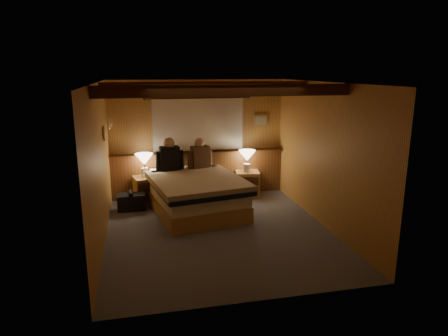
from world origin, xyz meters
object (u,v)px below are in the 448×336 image
object	(u,v)px
bed	(196,194)
lamp_left	(144,161)
lamp_right	(247,157)
person_right	(200,155)
person_left	(170,157)
nightstand_right	(247,184)
duffel_bag	(131,202)
nightstand_left	(147,190)

from	to	relation	value
bed	lamp_left	xyz separation A→B (m)	(-0.89, 0.80, 0.50)
bed	lamp_right	xyz separation A→B (m)	(1.19, 0.74, 0.49)
lamp_right	person_right	world-z (taller)	person_right
lamp_right	person_left	distance (m)	1.60
nightstand_right	lamp_right	distance (m)	0.58
lamp_left	duffel_bag	size ratio (longest dim) A/B	0.88
person_right	bed	bearing A→B (deg)	-120.65
person_right	duffel_bag	world-z (taller)	person_right
person_left	duffel_bag	xyz separation A→B (m)	(-0.77, -0.26, -0.78)
duffel_bag	person_left	bearing A→B (deg)	17.13
nightstand_left	duffel_bag	xyz separation A→B (m)	(-0.31, -0.37, -0.10)
nightstand_left	duffel_bag	bearing A→B (deg)	-141.68
lamp_right	bed	bearing A→B (deg)	-148.04
lamp_right	person_right	bearing A→B (deg)	-178.67
nightstand_left	person_right	world-z (taller)	person_right
person_right	lamp_right	bearing A→B (deg)	-13.59
nightstand_right	lamp_right	xyz separation A→B (m)	(-0.02, -0.03, 0.58)
lamp_right	person_left	bearing A→B (deg)	-176.73
duffel_bag	lamp_left	bearing A→B (deg)	53.75
bed	person_left	world-z (taller)	person_left
nightstand_left	nightstand_right	xyz separation A→B (m)	(2.08, 0.00, -0.00)
bed	nightstand_right	world-z (taller)	bed
person_left	duffel_bag	bearing A→B (deg)	-167.49
bed	lamp_right	bearing A→B (deg)	21.96
nightstand_right	lamp_left	size ratio (longest dim) A/B	1.17
lamp_left	person_left	size ratio (longest dim) A/B	0.69
lamp_left	lamp_right	bearing A→B (deg)	-1.60
person_right	duffel_bag	size ratio (longest dim) A/B	1.21
bed	nightstand_left	world-z (taller)	bed
lamp_right	duffel_bag	size ratio (longest dim) A/B	0.88
bed	nightstand_right	distance (m)	1.43
person_left	duffel_bag	distance (m)	1.13
nightstand_left	lamp_left	distance (m)	0.59
lamp_left	lamp_right	world-z (taller)	lamp_left
nightstand_right	duffel_bag	bearing A→B (deg)	-161.66
nightstand_right	person_right	distance (m)	1.20
nightstand_left	person_left	xyz separation A→B (m)	(0.46, -0.11, 0.68)
bed	lamp_right	size ratio (longest dim) A/B	4.86
nightstand_left	lamp_right	distance (m)	2.13
nightstand_left	person_right	size ratio (longest dim) A/B	0.89
nightstand_right	duffel_bag	size ratio (longest dim) A/B	1.04
nightstand_left	person_left	bearing A→B (deg)	-26.03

